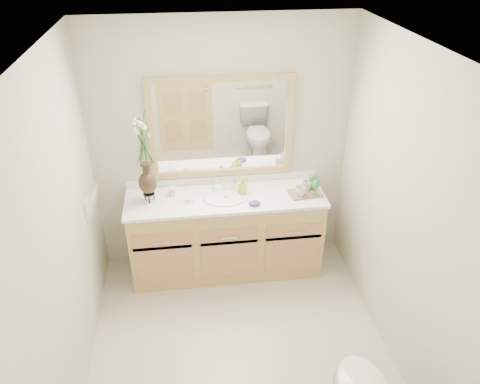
{
  "coord_description": "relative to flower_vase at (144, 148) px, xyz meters",
  "views": [
    {
      "loc": [
        -0.35,
        -2.67,
        3.05
      ],
      "look_at": [
        0.09,
        0.65,
        1.09
      ],
      "focal_mm": 35.0,
      "sensor_mm": 36.0,
      "label": 1
    }
  ],
  "objects": [
    {
      "name": "floor",
      "position": [
        0.69,
        -1.03,
        -1.36
      ],
      "size": [
        2.6,
        2.6,
        0.0
      ],
      "primitive_type": "plane",
      "color": "beige",
      "rests_on": "ground"
    },
    {
      "name": "tumbler",
      "position": [
        0.21,
        0.07,
        -0.49
      ],
      "size": [
        0.07,
        0.07,
        0.09
      ],
      "primitive_type": "cylinder",
      "color": "beige",
      "rests_on": "counter"
    },
    {
      "name": "soap_bottle",
      "position": [
        0.86,
        0.03,
        -0.46
      ],
      "size": [
        0.09,
        0.09,
        0.15
      ],
      "primitive_type": "imported",
      "rotation": [
        0.0,
        0.0,
        -0.38
      ],
      "color": "#9ACC30",
      "rests_on": "counter"
    },
    {
      "name": "counter",
      "position": [
        0.69,
        -0.02,
        -0.55
      ],
      "size": [
        1.84,
        0.57,
        0.03
      ],
      "primitive_type": "cube",
      "color": "white",
      "rests_on": "vanity"
    },
    {
      "name": "goblet_back",
      "position": [
        1.51,
        0.0,
        -0.42
      ],
      "size": [
        0.07,
        0.07,
        0.15
      ],
      "color": "#297D2B",
      "rests_on": "tray"
    },
    {
      "name": "purple_dish",
      "position": [
        0.93,
        -0.2,
        -0.51
      ],
      "size": [
        0.11,
        0.09,
        0.04
      ],
      "primitive_type": "ellipsoid",
      "rotation": [
        0.0,
        0.0,
        -0.09
      ],
      "color": "#4C246D",
      "rests_on": "counter"
    },
    {
      "name": "goblet_front",
      "position": [
        1.51,
        -0.12,
        -0.41
      ],
      "size": [
        0.07,
        0.07,
        0.16
      ],
      "color": "#297D2B",
      "rests_on": "tray"
    },
    {
      "name": "soap_dish",
      "position": [
        0.35,
        -0.06,
        -0.52
      ],
      "size": [
        0.09,
        0.09,
        0.03
      ],
      "color": "beige",
      "rests_on": "counter"
    },
    {
      "name": "wall_back",
      "position": [
        0.69,
        0.27,
        -0.16
      ],
      "size": [
        2.4,
        0.02,
        2.4
      ],
      "primitive_type": "cube",
      "color": "beige",
      "rests_on": "floor"
    },
    {
      "name": "vanity",
      "position": [
        0.69,
        -0.02,
        -0.96
      ],
      "size": [
        1.8,
        0.55,
        0.8
      ],
      "color": "tan",
      "rests_on": "floor"
    },
    {
      "name": "mirror",
      "position": [
        0.69,
        0.24,
        0.04
      ],
      "size": [
        1.32,
        0.04,
        0.97
      ],
      "color": "white",
      "rests_on": "wall_back"
    },
    {
      "name": "switch_plate",
      "position": [
        -0.49,
        -0.27,
        -0.38
      ],
      "size": [
        0.02,
        0.12,
        0.12
      ],
      "primitive_type": "cube",
      "color": "white",
      "rests_on": "wall_left"
    },
    {
      "name": "tray",
      "position": [
        1.43,
        -0.07,
        -0.52
      ],
      "size": [
        0.32,
        0.23,
        0.01
      ],
      "primitive_type": "cube",
      "rotation": [
        0.0,
        0.0,
        0.12
      ],
      "color": "brown",
      "rests_on": "counter"
    },
    {
      "name": "wall_left",
      "position": [
        -0.51,
        -1.03,
        -0.16
      ],
      "size": [
        0.02,
        2.6,
        2.4
      ],
      "primitive_type": "cube",
      "color": "beige",
      "rests_on": "floor"
    },
    {
      "name": "wall_right",
      "position": [
        1.89,
        -1.03,
        -0.16
      ],
      "size": [
        0.02,
        2.6,
        2.4
      ],
      "primitive_type": "cube",
      "color": "beige",
      "rests_on": "floor"
    },
    {
      "name": "flower_vase",
      "position": [
        0.0,
        0.0,
        0.0
      ],
      "size": [
        0.19,
        0.19,
        0.78
      ],
      "rotation": [
        0.0,
        0.0,
        -0.03
      ],
      "color": "black",
      "rests_on": "counter"
    },
    {
      "name": "sink",
      "position": [
        0.69,
        -0.04,
        -0.58
      ],
      "size": [
        0.38,
        0.34,
        0.23
      ],
      "color": "white",
      "rests_on": "counter"
    },
    {
      "name": "mug_left",
      "position": [
        1.37,
        -0.11,
        -0.47
      ],
      "size": [
        0.12,
        0.11,
        0.1
      ],
      "primitive_type": "imported",
      "rotation": [
        0.0,
        0.0,
        -0.3
      ],
      "color": "beige",
      "rests_on": "tray"
    },
    {
      "name": "mug_right",
      "position": [
        1.46,
        -0.01,
        -0.47
      ],
      "size": [
        0.13,
        0.13,
        0.09
      ],
      "primitive_type": "imported",
      "rotation": [
        0.0,
        0.0,
        0.86
      ],
      "color": "beige",
      "rests_on": "tray"
    },
    {
      "name": "ceiling",
      "position": [
        0.69,
        -1.03,
        1.04
      ],
      "size": [
        2.4,
        2.6,
        0.02
      ],
      "primitive_type": "cube",
      "color": "white",
      "rests_on": "wall_back"
    }
  ]
}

